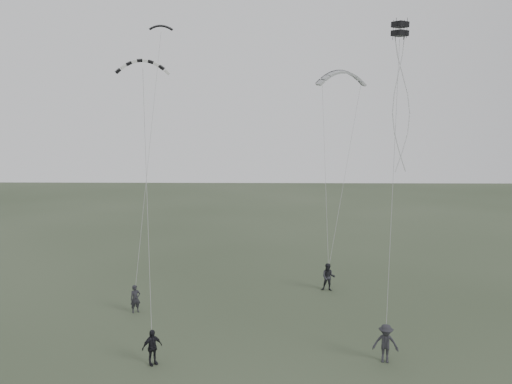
{
  "coord_description": "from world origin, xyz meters",
  "views": [
    {
      "loc": [
        0.63,
        -23.46,
        11.02
      ],
      "look_at": [
        0.11,
        5.42,
        7.08
      ],
      "focal_mm": 35.0,
      "sensor_mm": 36.0,
      "label": 1
    }
  ],
  "objects_px": {
    "flyer_right": "(328,277)",
    "flyer_center": "(152,347)",
    "kite_dark_small": "(161,26)",
    "kite_box": "(400,29)",
    "kite_pale_large": "(342,72)",
    "kite_striped": "(142,60)",
    "flyer_far": "(386,343)",
    "flyer_left": "(135,299)"
  },
  "relations": [
    {
      "from": "flyer_right",
      "to": "flyer_center",
      "type": "relative_size",
      "value": 1.1
    },
    {
      "from": "kite_dark_small",
      "to": "kite_box",
      "type": "distance_m",
      "value": 17.13
    },
    {
      "from": "kite_pale_large",
      "to": "kite_box",
      "type": "xyz_separation_m",
      "value": [
        1.43,
        -10.18,
        1.15
      ]
    },
    {
      "from": "kite_striped",
      "to": "kite_box",
      "type": "bearing_deg",
      "value": -13.02
    },
    {
      "from": "flyer_far",
      "to": "kite_dark_small",
      "type": "distance_m",
      "value": 25.53
    },
    {
      "from": "flyer_left",
      "to": "kite_box",
      "type": "bearing_deg",
      "value": -34.67
    },
    {
      "from": "flyer_right",
      "to": "kite_dark_small",
      "type": "xyz_separation_m",
      "value": [
        -11.57,
        3.95,
        16.94
      ]
    },
    {
      "from": "kite_dark_small",
      "to": "kite_striped",
      "type": "bearing_deg",
      "value": -94.69
    },
    {
      "from": "flyer_far",
      "to": "kite_striped",
      "type": "xyz_separation_m",
      "value": [
        -12.12,
        4.83,
        13.44
      ]
    },
    {
      "from": "flyer_center",
      "to": "kite_dark_small",
      "type": "relative_size",
      "value": 1.03
    },
    {
      "from": "flyer_right",
      "to": "kite_box",
      "type": "distance_m",
      "value": 16.13
    },
    {
      "from": "flyer_center",
      "to": "flyer_left",
      "type": "bearing_deg",
      "value": 72.8
    },
    {
      "from": "flyer_center",
      "to": "kite_dark_small",
      "type": "bearing_deg",
      "value": 60.5
    },
    {
      "from": "kite_dark_small",
      "to": "kite_striped",
      "type": "distance_m",
      "value": 9.87
    },
    {
      "from": "flyer_far",
      "to": "kite_pale_large",
      "type": "relative_size",
      "value": 0.5
    },
    {
      "from": "flyer_right",
      "to": "kite_box",
      "type": "relative_size",
      "value": 2.55
    },
    {
      "from": "flyer_left",
      "to": "kite_pale_large",
      "type": "xyz_separation_m",
      "value": [
        13.19,
        9.04,
        13.95
      ]
    },
    {
      "from": "kite_dark_small",
      "to": "kite_pale_large",
      "type": "bearing_deg",
      "value": -5.45
    },
    {
      "from": "flyer_left",
      "to": "kite_pale_large",
      "type": "bearing_deg",
      "value": 4.23
    },
    {
      "from": "flyer_right",
      "to": "kite_striped",
      "type": "xyz_separation_m",
      "value": [
        -10.73,
        -5.23,
        13.44
      ]
    },
    {
      "from": "flyer_center",
      "to": "kite_striped",
      "type": "bearing_deg",
      "value": 66.06
    },
    {
      "from": "flyer_far",
      "to": "kite_box",
      "type": "bearing_deg",
      "value": 85.88
    },
    {
      "from": "kite_dark_small",
      "to": "kite_box",
      "type": "xyz_separation_m",
      "value": [
        14.34,
        -9.18,
        -1.93
      ]
    },
    {
      "from": "flyer_center",
      "to": "kite_pale_large",
      "type": "relative_size",
      "value": 0.46
    },
    {
      "from": "flyer_right",
      "to": "kite_pale_large",
      "type": "relative_size",
      "value": 0.5
    },
    {
      "from": "kite_dark_small",
      "to": "flyer_center",
      "type": "bearing_deg",
      "value": -91.43
    },
    {
      "from": "flyer_far",
      "to": "flyer_center",
      "type": "bearing_deg",
      "value": -165.94
    },
    {
      "from": "kite_pale_large",
      "to": "kite_striped",
      "type": "relative_size",
      "value": 1.29
    },
    {
      "from": "flyer_right",
      "to": "flyer_center",
      "type": "distance_m",
      "value": 14.1
    },
    {
      "from": "flyer_center",
      "to": "kite_striped",
      "type": "distance_m",
      "value": 14.57
    },
    {
      "from": "flyer_center",
      "to": "kite_pale_large",
      "type": "height_order",
      "value": "kite_pale_large"
    },
    {
      "from": "kite_dark_small",
      "to": "kite_pale_large",
      "type": "relative_size",
      "value": 0.45
    },
    {
      "from": "flyer_far",
      "to": "kite_pale_large",
      "type": "xyz_separation_m",
      "value": [
        -0.05,
        15.02,
        13.86
      ]
    },
    {
      "from": "flyer_center",
      "to": "kite_dark_small",
      "type": "xyz_separation_m",
      "value": [
        -2.15,
        14.45,
        17.02
      ]
    },
    {
      "from": "kite_pale_large",
      "to": "kite_striped",
      "type": "bearing_deg",
      "value": -150.79
    },
    {
      "from": "flyer_left",
      "to": "flyer_right",
      "type": "bearing_deg",
      "value": -11.2
    },
    {
      "from": "flyer_left",
      "to": "kite_striped",
      "type": "height_order",
      "value": "kite_striped"
    },
    {
      "from": "kite_pale_large",
      "to": "kite_striped",
      "type": "xyz_separation_m",
      "value": [
        -12.07,
        -10.19,
        -0.42
      ]
    },
    {
      "from": "kite_pale_large",
      "to": "kite_box",
      "type": "bearing_deg",
      "value": -92.96
    },
    {
      "from": "flyer_center",
      "to": "kite_striped",
      "type": "xyz_separation_m",
      "value": [
        -1.32,
        5.26,
        13.52
      ]
    },
    {
      "from": "flyer_center",
      "to": "kite_pale_large",
      "type": "bearing_deg",
      "value": 17.2
    },
    {
      "from": "flyer_left",
      "to": "kite_striped",
      "type": "xyz_separation_m",
      "value": [
        1.12,
        -1.15,
        13.53
      ]
    }
  ]
}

